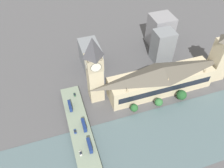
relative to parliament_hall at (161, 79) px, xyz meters
The scene contains 18 objects.
ground_plane 21.91m from the parliament_hall, 150.89° to the left, with size 600.00×600.00×0.00m, color #4C4C4F.
river_water 52.92m from the parliament_hall, behind, with size 59.88×360.00×0.30m, color #4C6066.
parliament_hall is the anchor object (origin of this frame).
clock_tower 64.71m from the parliament_hall, 80.41° to the left, with size 13.91×13.91×66.84m.
victoria_tower 62.60m from the parliament_hall, 89.95° to the right, with size 15.16×15.16×54.96m.
road_bridge 97.80m from the parliament_hall, 121.16° to the left, with size 151.76×16.92×4.66m.
double_decker_bus_lead 82.67m from the parliament_hall, 105.43° to the left, with size 11.47×2.65×4.99m.
double_decker_bus_mid 86.84m from the parliament_hall, 89.16° to the left, with size 10.81×2.52×4.67m.
double_decker_bus_rear 89.62m from the parliament_hall, 117.20° to the left, with size 11.64×2.58×4.97m.
car_northbound_mid 81.80m from the parliament_hall, 79.71° to the left, with size 4.25×1.82×1.46m.
car_southbound_lead 91.15m from the parliament_hall, 105.49° to the left, with size 4.04×1.88×1.27m.
car_southbound_tail 98.06m from the parliament_hall, 116.73° to the left, with size 3.92×1.85×1.43m.
city_block_west 77.10m from the parliament_hall, 44.19° to the left, with size 33.83×19.30×26.39m.
city_block_center 48.38m from the parliament_hall, 28.22° to the right, with size 18.08×20.69×35.37m.
city_block_east 77.61m from the parliament_hall, 25.92° to the right, with size 24.75×25.11×36.09m.
tree_embankment_near 23.58m from the parliament_hall, 141.54° to the right, with size 9.27×9.27×10.77m.
tree_embankment_mid 38.71m from the parliament_hall, 117.64° to the left, with size 6.95×6.95×9.73m.
tree_embankment_far 22.37m from the parliament_hall, 151.23° to the left, with size 7.48×7.48×9.30m.
Camera 1 is at (-108.12, 80.35, 158.33)m, focal length 35.00 mm.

